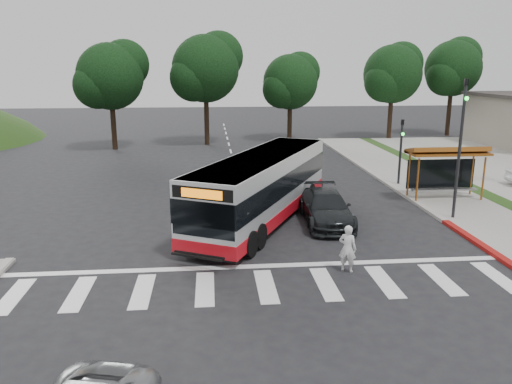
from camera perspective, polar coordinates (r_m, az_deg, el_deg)
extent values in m
plane|color=black|center=(21.31, -0.36, -5.08)|extent=(140.00, 140.00, 0.00)
cube|color=gray|center=(31.57, 18.63, 0.67)|extent=(4.00, 40.00, 0.12)
cube|color=#9E9991|center=(30.82, 15.23, 0.63)|extent=(0.30, 40.00, 0.15)
cube|color=maroon|center=(22.11, 24.18, -5.44)|extent=(0.32, 6.00, 0.15)
cube|color=silver|center=(16.69, 1.15, -10.70)|extent=(18.00, 2.60, 0.01)
cylinder|color=#904E18|center=(27.31, 17.97, 1.30)|extent=(0.10, 0.10, 2.30)
cylinder|color=#904E18|center=(28.91, 24.55, 1.39)|extent=(0.10, 0.10, 2.30)
cylinder|color=#904E18|center=(28.39, 17.04, 1.84)|extent=(0.10, 0.10, 2.30)
cylinder|color=#904E18|center=(29.93, 23.44, 1.90)|extent=(0.10, 0.10, 2.30)
cube|color=#904E18|center=(28.35, 21.06, 4.18)|extent=(4.20, 1.60, 0.12)
cube|color=#904E18|center=(28.37, 21.04, 4.50)|extent=(4.20, 1.32, 0.51)
cube|color=black|center=(29.10, 20.33, 1.97)|extent=(3.80, 0.06, 1.60)
cube|color=gray|center=(28.74, 20.71, 0.26)|extent=(3.60, 0.40, 0.08)
cylinder|color=black|center=(24.63, 22.22, 4.30)|extent=(0.14, 0.14, 6.50)
imported|color=black|center=(24.36, 22.83, 10.68)|extent=(0.16, 0.20, 1.00)
sphere|color=#19E533|center=(24.22, 22.95, 9.82)|extent=(0.18, 0.18, 0.18)
cylinder|color=black|center=(31.12, 16.18, 4.32)|extent=(0.14, 0.14, 4.00)
imported|color=black|center=(30.91, 16.37, 7.05)|extent=(0.16, 0.20, 1.00)
sphere|color=#19E533|center=(30.79, 16.44, 6.36)|extent=(0.18, 0.18, 0.18)
cylinder|color=black|center=(51.43, 15.06, 8.42)|extent=(0.44, 0.44, 4.40)
sphere|color=black|center=(51.21, 15.36, 12.87)|extent=(5.60, 5.60, 5.60)
sphere|color=black|center=(52.39, 16.28, 13.92)|extent=(4.20, 4.20, 4.20)
sphere|color=black|center=(50.24, 14.51, 12.11)|extent=(3.92, 3.92, 3.92)
cylinder|color=black|center=(56.01, 21.17, 8.51)|extent=(0.44, 0.44, 4.84)
sphere|color=black|center=(55.82, 21.58, 13.00)|extent=(5.60, 5.60, 5.60)
sphere|color=black|center=(57.08, 22.34, 14.05)|extent=(4.20, 4.20, 4.20)
sphere|color=black|center=(54.77, 20.90, 12.25)|extent=(3.92, 3.92, 3.92)
cylinder|color=black|center=(46.28, -5.66, 8.39)|extent=(0.44, 0.44, 4.84)
sphere|color=black|center=(46.05, -5.80, 13.84)|extent=(6.00, 6.00, 6.00)
sphere|color=black|center=(46.96, -4.31, 15.22)|extent=(4.50, 4.50, 4.50)
sphere|color=black|center=(45.33, -7.14, 12.83)|extent=(4.20, 4.20, 4.20)
cylinder|color=black|center=(48.92, 3.86, 8.22)|extent=(0.44, 0.44, 3.96)
sphere|color=black|center=(48.68, 3.94, 12.44)|extent=(5.20, 5.20, 5.20)
sphere|color=black|center=(49.61, 5.03, 13.49)|extent=(3.90, 3.90, 3.90)
sphere|color=black|center=(47.93, 2.95, 11.67)|extent=(3.64, 3.64, 3.64)
cylinder|color=black|center=(45.08, -15.98, 7.48)|extent=(0.44, 0.44, 4.40)
sphere|color=black|center=(44.82, -16.33, 12.56)|extent=(5.60, 5.60, 5.60)
sphere|color=black|center=(45.45, -14.79, 13.94)|extent=(4.20, 4.20, 4.20)
sphere|color=black|center=(44.35, -17.70, 11.55)|extent=(3.92, 3.92, 3.92)
imported|color=silver|center=(17.80, 10.42, -6.37)|extent=(0.74, 0.67, 1.70)
imported|color=black|center=(23.08, 8.00, -1.79)|extent=(2.28, 5.14, 1.47)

